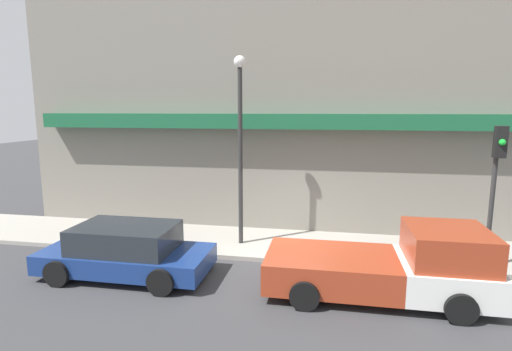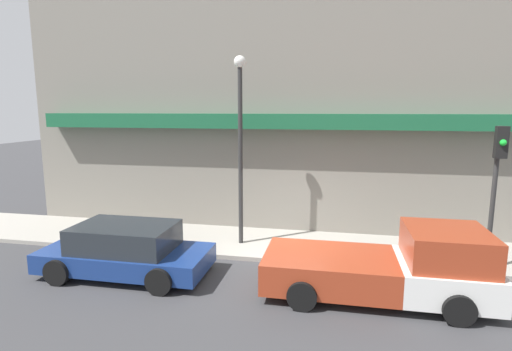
% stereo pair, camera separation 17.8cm
% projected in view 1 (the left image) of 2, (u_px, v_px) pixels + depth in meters
% --- Properties ---
extents(ground_plane, '(80.00, 80.00, 0.00)m').
position_uv_depth(ground_plane, '(284.00, 264.00, 11.34)').
color(ground_plane, '#38383A').
extents(sidewalk, '(36.00, 2.87, 0.13)m').
position_uv_depth(sidewalk, '(289.00, 245.00, 12.72)').
color(sidewalk, '#9E998E').
rests_on(sidewalk, ground).
extents(building, '(19.80, 3.80, 11.04)m').
position_uv_depth(building, '(299.00, 77.00, 14.65)').
color(building, gray).
rests_on(building, ground).
extents(pickup_truck, '(5.12, 2.27, 1.71)m').
position_uv_depth(pickup_truck, '(392.00, 266.00, 9.27)').
color(pickup_truck, white).
rests_on(pickup_truck, ground).
extents(parked_car, '(4.40, 2.10, 1.36)m').
position_uv_depth(parked_car, '(126.00, 251.00, 10.48)').
color(parked_car, navy).
rests_on(parked_car, ground).
extents(fire_hydrant, '(0.17, 0.17, 0.73)m').
position_uv_depth(fire_hydrant, '(174.00, 236.00, 12.28)').
color(fire_hydrant, red).
rests_on(fire_hydrant, sidewalk).
extents(street_lamp, '(0.36, 0.36, 5.79)m').
position_uv_depth(street_lamp, '(240.00, 130.00, 12.15)').
color(street_lamp, '#2D2D2D').
rests_on(street_lamp, sidewalk).
extents(traffic_light, '(0.28, 0.42, 3.80)m').
position_uv_depth(traffic_light, '(496.00, 173.00, 10.21)').
color(traffic_light, '#2D2D2D').
rests_on(traffic_light, sidewalk).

